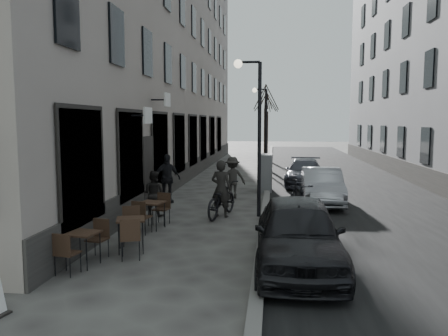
% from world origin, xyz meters
% --- Properties ---
extents(ground, '(120.00, 120.00, 0.00)m').
position_xyz_m(ground, '(0.00, 0.00, 0.00)').
color(ground, '#3D3A38').
rests_on(ground, ground).
extents(road, '(7.30, 60.00, 0.00)m').
position_xyz_m(road, '(3.85, 16.00, 0.00)').
color(road, black).
rests_on(road, ground).
extents(kerb, '(0.25, 60.00, 0.12)m').
position_xyz_m(kerb, '(0.20, 16.00, 0.06)').
color(kerb, slate).
rests_on(kerb, ground).
extents(building_left, '(4.00, 35.00, 16.00)m').
position_xyz_m(building_left, '(-6.00, 16.50, 8.00)').
color(building_left, gray).
rests_on(building_left, ground).
extents(streetlamp_near, '(0.90, 0.28, 5.09)m').
position_xyz_m(streetlamp_near, '(-0.17, 6.00, 3.16)').
color(streetlamp_near, black).
rests_on(streetlamp_near, ground).
extents(streetlamp_far, '(0.90, 0.28, 5.09)m').
position_xyz_m(streetlamp_far, '(-0.17, 18.00, 3.16)').
color(streetlamp_far, black).
rests_on(streetlamp_far, ground).
extents(tree_near, '(2.40, 2.40, 5.70)m').
position_xyz_m(tree_near, '(-0.10, 21.00, 4.66)').
color(tree_near, black).
rests_on(tree_near, ground).
extents(tree_far, '(2.40, 2.40, 5.70)m').
position_xyz_m(tree_far, '(-0.10, 27.00, 4.66)').
color(tree_far, black).
rests_on(tree_far, ground).
extents(bistro_set_a, '(0.70, 1.54, 0.88)m').
position_xyz_m(bistro_set_a, '(-3.60, 0.60, 0.45)').
color(bistro_set_a, '#302015').
rests_on(bistro_set_a, ground).
extents(bistro_set_b, '(0.92, 1.68, 0.96)m').
position_xyz_m(bistro_set_b, '(-2.92, 1.75, 0.49)').
color(bistro_set_b, '#302015').
rests_on(bistro_set_b, ground).
extents(bistro_set_c, '(0.77, 1.64, 0.94)m').
position_xyz_m(bistro_set_c, '(-3.03, 3.98, 0.48)').
color(bistro_set_c, '#302015').
rests_on(bistro_set_c, ground).
extents(utility_cabinet, '(0.62, 1.11, 1.65)m').
position_xyz_m(utility_cabinet, '(0.10, 11.27, 0.83)').
color(utility_cabinet, slate).
rests_on(utility_cabinet, ground).
extents(bicycle, '(1.30, 2.30, 1.14)m').
position_xyz_m(bicycle, '(-1.23, 5.80, 0.57)').
color(bicycle, black).
rests_on(bicycle, ground).
extents(cyclist_rider, '(0.77, 0.61, 1.87)m').
position_xyz_m(cyclist_rider, '(-1.23, 5.80, 0.93)').
color(cyclist_rider, black).
rests_on(cyclist_rider, ground).
extents(pedestrian_near, '(0.83, 0.70, 1.50)m').
position_xyz_m(pedestrian_near, '(-3.45, 5.66, 0.75)').
color(pedestrian_near, black).
rests_on(pedestrian_near, ground).
extents(pedestrian_mid, '(1.25, 0.98, 1.69)m').
position_xyz_m(pedestrian_mid, '(-1.18, 9.30, 0.85)').
color(pedestrian_mid, '#2E2B28').
rests_on(pedestrian_mid, ground).
extents(pedestrian_far, '(1.17, 0.98, 1.87)m').
position_xyz_m(pedestrian_far, '(-3.60, 8.03, 0.94)').
color(pedestrian_far, black).
rests_on(pedestrian_far, ground).
extents(car_near, '(1.84, 4.46, 1.51)m').
position_xyz_m(car_near, '(1.00, 1.00, 0.76)').
color(car_near, black).
rests_on(car_near, ground).
extents(car_mid, '(1.52, 4.12, 1.35)m').
position_xyz_m(car_mid, '(2.30, 8.54, 0.67)').
color(car_mid, '#9FA1A7').
rests_on(car_mid, ground).
extents(car_far, '(2.17, 4.52, 1.27)m').
position_xyz_m(car_far, '(1.98, 13.28, 0.64)').
color(car_far, '#3F404B').
rests_on(car_far, ground).
extents(moped, '(1.00, 2.35, 1.37)m').
position_xyz_m(moped, '(1.20, 4.86, 0.68)').
color(moped, black).
rests_on(moped, ground).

